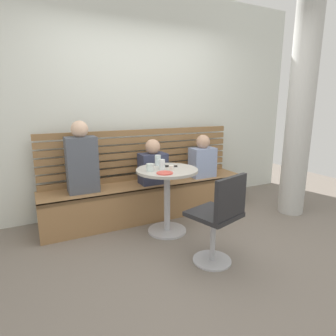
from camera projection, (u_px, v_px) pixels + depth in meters
ground at (200, 258)px, 2.68m from camera, size 8.00×8.00×0.00m
back_wall at (136, 103)px, 3.78m from camera, size 5.20×0.10×2.90m
concrete_pillar at (301, 107)px, 3.53m from camera, size 0.32×0.32×2.80m
booth_bench at (150, 199)px, 3.67m from camera, size 2.70×0.52×0.44m
booth_backrest at (143, 154)px, 3.76m from camera, size 2.65×0.04×0.67m
cafe_table at (167, 188)px, 3.13m from camera, size 0.68×0.68×0.74m
white_chair at (219, 217)px, 2.48m from camera, size 0.50×0.50×0.85m
person_adult at (82, 160)px, 3.18m from camera, size 0.34×0.22×0.82m
person_child_left at (153, 164)px, 3.56m from camera, size 0.34×0.22×0.57m
person_child_middle at (203, 159)px, 3.89m from camera, size 0.34×0.22×0.59m
cup_glass_short at (150, 167)px, 2.98m from camera, size 0.08×0.08×0.08m
cup_glass_tall at (158, 160)px, 3.25m from camera, size 0.07×0.07×0.12m
cup_espresso_small at (171, 168)px, 3.00m from camera, size 0.06×0.06×0.05m
cup_water_clear at (162, 164)px, 3.05m from camera, size 0.07×0.07×0.11m
plate_small at (165, 173)px, 2.88m from camera, size 0.17×0.17×0.01m
phone_on_table at (171, 166)px, 3.20m from camera, size 0.16×0.12×0.01m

